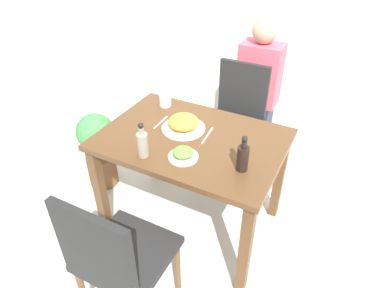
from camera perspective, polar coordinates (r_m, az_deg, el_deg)
ground_plane at (r=2.54m, az=0.00°, el=-12.55°), size 16.00×16.00×0.00m
dining_table at (r=2.12m, az=0.00°, el=-1.25°), size 1.10×0.77×0.72m
chair_near at (r=1.74m, az=-12.54°, el=-17.80°), size 0.42×0.42×0.90m
chair_far at (r=2.74m, az=7.41°, el=4.92°), size 0.42×0.42×0.90m
food_plate at (r=2.12m, az=-1.45°, el=3.47°), size 0.27×0.27×0.09m
side_plate at (r=1.88m, az=-1.48°, el=-1.65°), size 0.17×0.17×0.06m
drink_cup at (r=2.38m, az=-4.51°, el=7.41°), size 0.08×0.08×0.09m
sauce_bottle at (r=1.88m, az=-8.24°, el=0.10°), size 0.06×0.06×0.21m
condiment_bottle at (r=1.79m, az=8.46°, el=-2.15°), size 0.06×0.06×0.21m
fork_utensil at (r=2.21m, az=-5.22°, el=3.62°), size 0.01×0.17×0.00m
spoon_utensil at (r=2.07m, az=2.59°, el=1.44°), size 0.03×0.19×0.00m
potted_plant_left at (r=2.72m, az=-15.37°, el=-0.42°), size 0.28×0.28×0.63m
person_figure at (r=3.02m, az=10.94°, el=9.09°), size 0.34×0.22×1.17m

